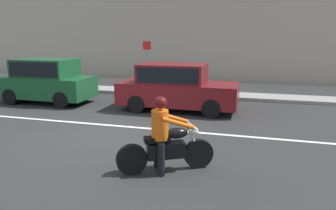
{
  "coord_description": "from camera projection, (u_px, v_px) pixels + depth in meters",
  "views": [
    {
      "loc": [
        3.93,
        -7.63,
        2.74
      ],
      "look_at": [
        1.89,
        -0.36,
        1.05
      ],
      "focal_mm": 33.53,
      "sensor_mm": 36.0,
      "label": 1
    }
  ],
  "objects": [
    {
      "name": "street_sign_post",
      "position": [
        147.0,
        58.0,
        16.98
      ],
      "size": [
        0.44,
        0.08,
        2.3
      ],
      "color": "gray",
      "rests_on": "sidewalk_slab"
    },
    {
      "name": "motorcycle_with_rider_orange_stripe",
      "position": [
        165.0,
        141.0,
        6.35
      ],
      "size": [
        1.84,
        1.1,
        1.57
      ],
      "color": "black",
      "rests_on": "ground_plane"
    },
    {
      "name": "ground_plane",
      "position": [
        107.0,
        135.0,
        8.8
      ],
      "size": [
        80.0,
        80.0,
        0.0
      ],
      "primitive_type": "plane",
      "color": "#282828"
    },
    {
      "name": "sidewalk_slab",
      "position": [
        176.0,
        88.0,
        16.31
      ],
      "size": [
        40.0,
        4.4,
        0.14
      ],
      "primitive_type": "cube",
      "color": "gray",
      "rests_on": "ground_plane"
    },
    {
      "name": "parked_hatchback_forest_green",
      "position": [
        47.0,
        80.0,
        12.86
      ],
      "size": [
        3.76,
        1.76,
        1.8
      ],
      "color": "#164C28",
      "rests_on": "ground_plane"
    },
    {
      "name": "lane_marking_stripe",
      "position": [
        137.0,
        127.0,
        9.5
      ],
      "size": [
        18.0,
        0.14,
        0.01
      ],
      "primitive_type": "cube",
      "color": "silver",
      "rests_on": "ground_plane"
    },
    {
      "name": "parked_sedan_maroon",
      "position": [
        176.0,
        87.0,
        11.54
      ],
      "size": [
        4.33,
        1.82,
        1.72
      ],
      "color": "maroon",
      "rests_on": "ground_plane"
    }
  ]
}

